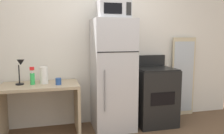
% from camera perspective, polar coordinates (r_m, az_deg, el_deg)
% --- Properties ---
extents(wall_back_white, '(5.00, 0.10, 2.60)m').
position_cam_1_polar(wall_back_white, '(3.75, -3.82, 5.83)').
color(wall_back_white, silver).
rests_on(wall_back_white, ground).
extents(desk, '(1.07, 0.60, 0.75)m').
position_cam_1_polar(desk, '(3.44, -17.39, -7.93)').
color(desk, tan).
rests_on(desk, ground).
extents(desk_lamp, '(0.14, 0.12, 0.35)m').
position_cam_1_polar(desk_lamp, '(3.38, -21.94, -0.18)').
color(desk_lamp, black).
rests_on(desk_lamp, desk).
extents(coffee_mug, '(0.08, 0.08, 0.09)m').
position_cam_1_polar(coffee_mug, '(3.26, -13.25, -3.52)').
color(coffee_mug, '#264C99').
rests_on(coffee_mug, desk).
extents(spray_bottle, '(0.06, 0.06, 0.25)m').
position_cam_1_polar(spray_bottle, '(3.37, -19.28, -2.51)').
color(spray_bottle, green).
rests_on(spray_bottle, desk).
extents(paper_towel_roll, '(0.11, 0.11, 0.24)m').
position_cam_1_polar(paper_towel_roll, '(3.38, -16.63, -2.01)').
color(paper_towel_roll, white).
rests_on(paper_towel_roll, desk).
extents(refrigerator, '(0.61, 0.61, 1.67)m').
position_cam_1_polar(refrigerator, '(3.48, 0.23, -1.96)').
color(refrigerator, '#B7B7BC').
rests_on(refrigerator, ground).
extents(microwave, '(0.46, 0.35, 0.26)m').
position_cam_1_polar(microwave, '(3.43, 0.33, 14.12)').
color(microwave, '#B7B7BC').
rests_on(microwave, refrigerator).
extents(oven_range, '(0.62, 0.61, 1.10)m').
position_cam_1_polar(oven_range, '(3.79, 10.48, -7.03)').
color(oven_range, black).
rests_on(oven_range, ground).
extents(leaning_mirror, '(0.44, 0.03, 1.40)m').
position_cam_1_polar(leaning_mirror, '(4.28, 17.31, -2.36)').
color(leaning_mirror, '#C6B793').
rests_on(leaning_mirror, ground).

